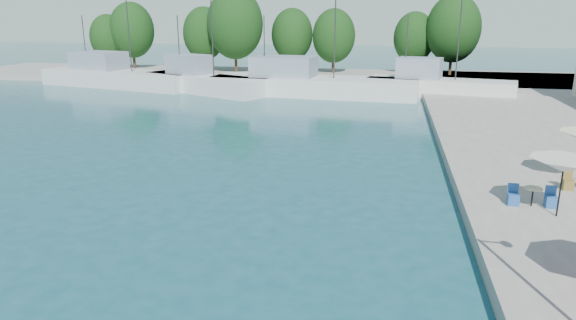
% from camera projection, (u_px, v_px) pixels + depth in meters
% --- Properties ---
extents(quay_far, '(90.00, 16.00, 0.60)m').
position_uv_depth(quay_far, '(303.00, 77.00, 64.60)').
color(quay_far, gray).
rests_on(quay_far, ground).
extents(hill_west, '(180.00, 40.00, 16.00)m').
position_uv_depth(hill_west, '(283.00, 14.00, 154.34)').
color(hill_west, gray).
rests_on(hill_west, ground).
extents(hill_east, '(140.00, 40.00, 12.00)m').
position_uv_depth(hill_east, '(514.00, 20.00, 160.66)').
color(hill_east, gray).
rests_on(hill_east, ground).
extents(trawler_01, '(19.56, 9.22, 10.20)m').
position_uv_depth(trawler_01, '(116.00, 77.00, 58.24)').
color(trawler_01, silver).
rests_on(trawler_01, ground).
extents(trawler_02, '(14.79, 9.87, 10.20)m').
position_uv_depth(trawler_02, '(202.00, 82.00, 53.76)').
color(trawler_02, silver).
rests_on(trawler_02, ground).
extents(trawler_03, '(21.02, 6.93, 10.20)m').
position_uv_depth(trawler_03, '(308.00, 84.00, 51.83)').
color(trawler_03, silver).
rests_on(trawler_03, ground).
extents(trawler_04, '(14.40, 6.47, 10.20)m').
position_uv_depth(trawler_04, '(436.00, 86.00, 50.43)').
color(trawler_04, silver).
rests_on(trawler_04, ground).
extents(tree_01, '(4.97, 4.97, 7.36)m').
position_uv_depth(tree_01, '(108.00, 37.00, 71.28)').
color(tree_01, '#3F2B19').
rests_on(tree_01, quay_far).
extents(tree_02, '(6.07, 6.07, 8.99)m').
position_uv_depth(tree_02, '(132.00, 30.00, 70.87)').
color(tree_02, '#3F2B19').
rests_on(tree_02, quay_far).
extents(tree_03, '(5.63, 5.63, 8.33)m').
position_uv_depth(tree_03, '(204.00, 34.00, 68.67)').
color(tree_03, '#3F2B19').
rests_on(tree_03, quay_far).
extents(tree_04, '(7.16, 7.16, 10.59)m').
position_uv_depth(tree_04, '(235.00, 24.00, 65.47)').
color(tree_04, '#3F2B19').
rests_on(tree_04, quay_far).
extents(tree_05, '(5.50, 5.50, 8.14)m').
position_uv_depth(tree_05, '(292.00, 35.00, 68.11)').
color(tree_05, '#3F2B19').
rests_on(tree_05, quay_far).
extents(tree_06, '(5.45, 5.45, 8.06)m').
position_uv_depth(tree_06, '(334.00, 36.00, 65.26)').
color(tree_06, '#3F2B19').
rests_on(tree_06, quay_far).
extents(tree_07, '(5.20, 5.20, 7.69)m').
position_uv_depth(tree_07, '(414.00, 38.00, 65.20)').
color(tree_07, '#3F2B19').
rests_on(tree_07, quay_far).
extents(tree_08, '(6.57, 6.57, 9.73)m').
position_uv_depth(tree_08, '(453.00, 29.00, 62.50)').
color(tree_08, '#3F2B19').
rests_on(tree_08, quay_far).
extents(umbrella_white, '(2.47, 2.47, 2.25)m').
position_uv_depth(umbrella_white, '(564.00, 165.00, 18.73)').
color(umbrella_white, black).
rests_on(umbrella_white, quay_right).
extents(cafe_table_02, '(1.82, 0.70, 0.76)m').
position_uv_depth(cafe_table_02, '(532.00, 199.00, 20.21)').
color(cafe_table_02, black).
rests_on(cafe_table_02, quay_right).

